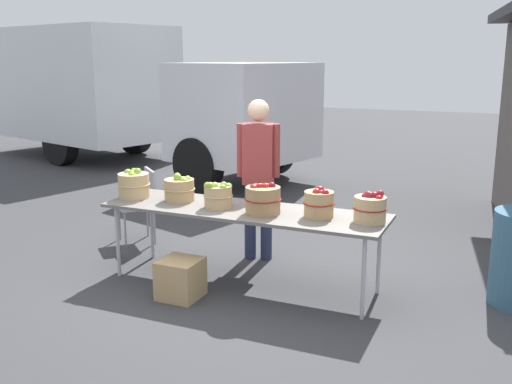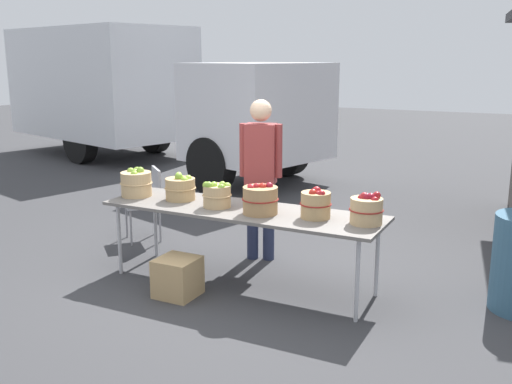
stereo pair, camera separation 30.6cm
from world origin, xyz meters
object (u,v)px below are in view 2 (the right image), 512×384
(apple_basket_red_2, at_px, (367,209))
(produce_crate, at_px, (178,277))
(apple_basket_red_0, at_px, (260,199))
(apple_basket_green_1, at_px, (180,188))
(apple_basket_green_2, at_px, (217,195))
(apple_basket_green_0, at_px, (136,183))
(vendor_adult, at_px, (261,167))
(market_table, at_px, (242,213))
(apple_basket_red_1, at_px, (316,204))
(folding_chair, at_px, (148,198))
(box_truck, at_px, (130,89))

(apple_basket_red_2, xyz_separation_m, produce_crate, (-1.58, -0.55, -0.70))
(apple_basket_red_0, distance_m, produce_crate, 1.04)
(apple_basket_green_1, bearing_deg, apple_basket_red_2, -0.29)
(apple_basket_green_2, bearing_deg, produce_crate, -107.76)
(apple_basket_green_0, bearing_deg, vendor_adult, 35.96)
(market_table, bearing_deg, apple_basket_red_1, 1.02)
(market_table, distance_m, apple_basket_red_0, 0.30)
(market_table, distance_m, folding_chair, 1.85)
(apple_basket_red_0, xyz_separation_m, box_truck, (-5.60, 5.21, 0.60))
(apple_basket_red_0, bearing_deg, apple_basket_red_2, 6.71)
(market_table, xyz_separation_m, apple_basket_red_0, (0.23, -0.08, 0.17))
(vendor_adult, distance_m, produce_crate, 1.52)
(box_truck, relative_size, produce_crate, 22.33)
(market_table, xyz_separation_m, folding_chair, (-1.67, 0.76, -0.21))
(apple_basket_red_2, bearing_deg, apple_basket_green_1, 179.71)
(apple_basket_green_2, relative_size, folding_chair, 0.33)
(apple_basket_green_0, distance_m, produce_crate, 1.19)
(apple_basket_green_1, height_order, produce_crate, apple_basket_green_1)
(apple_basket_green_1, xyz_separation_m, apple_basket_green_2, (0.47, -0.09, 0.00))
(market_table, bearing_deg, apple_basket_green_2, -169.58)
(market_table, xyz_separation_m, produce_crate, (-0.39, -0.51, -0.53))
(folding_chair, height_order, produce_crate, folding_chair)
(apple_basket_green_1, distance_m, produce_crate, 0.95)
(apple_basket_red_1, bearing_deg, apple_basket_green_0, -179.02)
(apple_basket_green_2, height_order, folding_chair, apple_basket_green_2)
(box_truck, height_order, folding_chair, box_truck)
(apple_basket_green_0, bearing_deg, folding_chair, 120.59)
(apple_basket_red_1, distance_m, folding_chair, 2.55)
(apple_basket_red_2, bearing_deg, market_table, -178.22)
(apple_basket_green_2, xyz_separation_m, box_truck, (-5.13, 5.18, 0.62))
(apple_basket_green_1, height_order, folding_chair, apple_basket_green_1)
(apple_basket_green_1, xyz_separation_m, apple_basket_red_0, (0.95, -0.12, 0.01))
(apple_basket_red_2, relative_size, box_truck, 0.04)
(produce_crate, bearing_deg, apple_basket_green_0, 148.93)
(apple_basket_red_0, distance_m, apple_basket_red_2, 0.96)
(folding_chair, bearing_deg, apple_basket_red_0, 18.59)
(apple_basket_green_2, distance_m, apple_basket_red_0, 0.47)
(apple_basket_green_0, height_order, folding_chair, apple_basket_green_0)
(apple_basket_green_0, distance_m, folding_chair, 0.99)
(market_table, height_order, apple_basket_green_0, apple_basket_green_0)
(produce_crate, bearing_deg, apple_basket_red_2, 19.22)
(apple_basket_green_0, distance_m, box_truck, 6.65)
(apple_basket_green_1, bearing_deg, apple_basket_red_1, -1.32)
(apple_basket_green_0, xyz_separation_m, apple_basket_red_0, (1.44, -0.06, -0.00))
(apple_basket_red_0, height_order, apple_basket_red_1, apple_basket_red_0)
(market_table, distance_m, apple_basket_green_2, 0.29)
(market_table, bearing_deg, folding_chair, 155.46)
(apple_basket_red_1, xyz_separation_m, produce_crate, (-1.13, -0.53, -0.70))
(apple_basket_green_0, relative_size, produce_crate, 0.92)
(apple_basket_red_2, relative_size, vendor_adult, 0.17)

